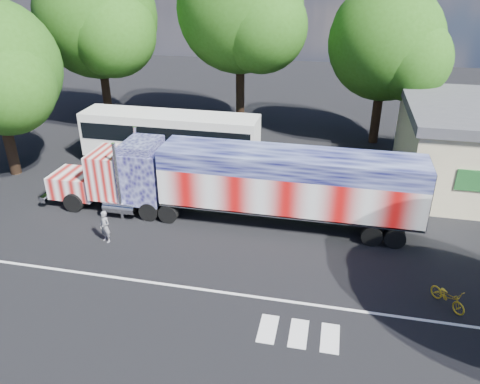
% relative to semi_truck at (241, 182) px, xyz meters
% --- Properties ---
extents(ground, '(100.00, 100.00, 0.00)m').
position_rel_semi_truck_xyz_m(ground, '(0.05, -3.44, -2.30)').
color(ground, black).
extents(lane_markings, '(30.00, 2.67, 0.01)m').
position_rel_semi_truck_xyz_m(lane_markings, '(1.76, -7.21, -2.30)').
color(lane_markings, silver).
rests_on(lane_markings, ground).
extents(semi_truck, '(20.99, 3.31, 4.47)m').
position_rel_semi_truck_xyz_m(semi_truck, '(0.00, 0.00, 0.00)').
color(semi_truck, black).
rests_on(semi_truck, ground).
extents(coach_bus, '(12.30, 2.86, 3.58)m').
position_rel_semi_truck_xyz_m(coach_bus, '(-6.49, 6.88, -0.45)').
color(coach_bus, white).
rests_on(coach_bus, ground).
extents(woman, '(0.73, 0.61, 1.72)m').
position_rel_semi_truck_xyz_m(woman, '(-6.23, -3.69, -1.45)').
color(woman, slate).
rests_on(woman, ground).
extents(bicycle, '(1.56, 1.75, 0.92)m').
position_rel_semi_truck_xyz_m(bicycle, '(9.89, -5.31, -1.84)').
color(bicycle, gold).
rests_on(bicycle, ground).
extents(tree_nw_a, '(10.06, 9.58, 13.73)m').
position_rel_semi_truck_xyz_m(tree_nw_a, '(-14.48, 13.75, 6.58)').
color(tree_nw_a, black).
rests_on(tree_nw_a, ground).
extents(tree_n_mid, '(10.17, 9.69, 14.47)m').
position_rel_semi_truck_xyz_m(tree_n_mid, '(-3.13, 15.00, 7.26)').
color(tree_n_mid, black).
rests_on(tree_n_mid, ground).
extents(tree_ne_a, '(8.68, 8.27, 11.71)m').
position_rel_semi_truck_xyz_m(tree_ne_a, '(7.79, 14.23, 5.22)').
color(tree_ne_a, black).
rests_on(tree_ne_a, ground).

